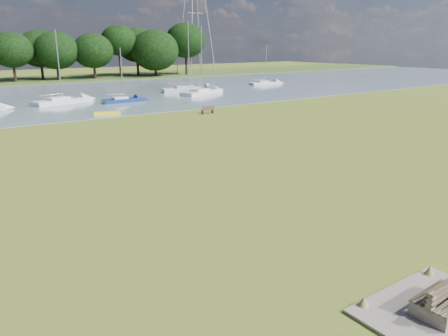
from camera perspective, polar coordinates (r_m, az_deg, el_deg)
ground at (r=22.94m, az=-5.37°, el=-2.02°), size 220.00×220.00×0.00m
river at (r=62.35m, az=-25.16°, el=8.05°), size 220.00×40.00×0.10m
concrete_pad at (r=13.76m, az=26.51°, el=-16.63°), size 4.20×3.20×0.10m
bench_pair at (r=13.55m, az=26.75°, el=-15.08°), size 1.80×1.11×0.94m
riverbank_bench at (r=45.40m, az=-2.14°, el=7.61°), size 1.37×0.53×0.82m
kayak at (r=46.28m, az=-15.01°, el=6.95°), size 2.74×1.41×0.27m
sailboat_3 at (r=62.55m, az=-2.94°, el=10.04°), size 7.80×4.74×9.26m
sailboat_5 at (r=56.26m, az=-20.45°, el=8.39°), size 7.39×4.03×8.51m
sailboat_6 at (r=65.80m, az=-4.63°, el=10.34°), size 8.08×4.48×10.02m
sailboat_7 at (r=77.58m, az=5.40°, el=11.09°), size 6.05×2.13×6.76m
sailboat_8 at (r=55.29m, az=-13.08°, el=8.79°), size 5.09×1.55×6.44m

